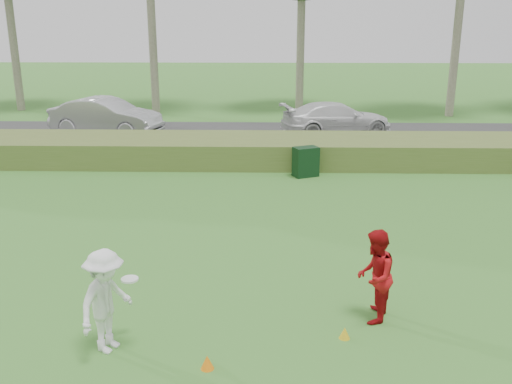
{
  "coord_description": "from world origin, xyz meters",
  "views": [
    {
      "loc": [
        0.3,
        -8.4,
        5.11
      ],
      "look_at": [
        0.0,
        4.0,
        1.3
      ],
      "focal_mm": 40.0,
      "sensor_mm": 36.0,
      "label": 1
    }
  ],
  "objects_px": {
    "car_right": "(337,119)",
    "cone_orange": "(207,362)",
    "car_mid": "(106,116)",
    "utility_cabinet": "(306,162)",
    "player_white": "(106,301)",
    "cone_yellow": "(345,333)",
    "player_red": "(375,276)"
  },
  "relations": [
    {
      "from": "car_right",
      "to": "cone_orange",
      "type": "bearing_deg",
      "value": 154.2
    },
    {
      "from": "cone_orange",
      "to": "car_mid",
      "type": "distance_m",
      "value": 18.77
    },
    {
      "from": "car_right",
      "to": "utility_cabinet",
      "type": "bearing_deg",
      "value": 152.02
    },
    {
      "from": "car_mid",
      "to": "player_white",
      "type": "bearing_deg",
      "value": -149.38
    },
    {
      "from": "cone_yellow",
      "to": "cone_orange",
      "type": "bearing_deg",
      "value": -157.45
    },
    {
      "from": "player_white",
      "to": "utility_cabinet",
      "type": "distance_m",
      "value": 11.18
    },
    {
      "from": "cone_orange",
      "to": "car_mid",
      "type": "bearing_deg",
      "value": 109.9
    },
    {
      "from": "car_mid",
      "to": "car_right",
      "type": "bearing_deg",
      "value": -73.35
    },
    {
      "from": "car_mid",
      "to": "cone_yellow",
      "type": "bearing_deg",
      "value": -137.75
    },
    {
      "from": "player_white",
      "to": "utility_cabinet",
      "type": "xyz_separation_m",
      "value": [
        3.76,
        10.53,
        -0.36
      ]
    },
    {
      "from": "cone_orange",
      "to": "utility_cabinet",
      "type": "xyz_separation_m",
      "value": [
        2.13,
        11.03,
        0.38
      ]
    },
    {
      "from": "cone_yellow",
      "to": "player_white",
      "type": "bearing_deg",
      "value": -173.91
    },
    {
      "from": "player_white",
      "to": "player_red",
      "type": "distance_m",
      "value": 4.51
    },
    {
      "from": "player_white",
      "to": "utility_cabinet",
      "type": "height_order",
      "value": "player_white"
    },
    {
      "from": "player_red",
      "to": "player_white",
      "type": "bearing_deg",
      "value": -58.92
    },
    {
      "from": "player_red",
      "to": "cone_orange",
      "type": "xyz_separation_m",
      "value": [
        -2.76,
        -1.55,
        -0.72
      ]
    },
    {
      "from": "player_white",
      "to": "cone_orange",
      "type": "relative_size",
      "value": 7.59
    },
    {
      "from": "player_white",
      "to": "car_mid",
      "type": "bearing_deg",
      "value": 39.84
    },
    {
      "from": "cone_orange",
      "to": "utility_cabinet",
      "type": "relative_size",
      "value": 0.23
    },
    {
      "from": "cone_yellow",
      "to": "utility_cabinet",
      "type": "distance_m",
      "value": 10.13
    },
    {
      "from": "player_white",
      "to": "cone_yellow",
      "type": "bearing_deg",
      "value": -59.59
    },
    {
      "from": "cone_yellow",
      "to": "car_mid",
      "type": "xyz_separation_m",
      "value": [
        -8.57,
        16.72,
        0.78
      ]
    },
    {
      "from": "cone_orange",
      "to": "player_red",
      "type": "bearing_deg",
      "value": 29.29
    },
    {
      "from": "cone_orange",
      "to": "cone_yellow",
      "type": "xyz_separation_m",
      "value": [
        2.19,
        0.91,
        -0.01
      ]
    },
    {
      "from": "car_mid",
      "to": "utility_cabinet",
      "type": "bearing_deg",
      "value": -112.68
    },
    {
      "from": "cone_yellow",
      "to": "car_mid",
      "type": "bearing_deg",
      "value": 117.14
    },
    {
      "from": "player_red",
      "to": "car_right",
      "type": "relative_size",
      "value": 0.34
    },
    {
      "from": "cone_orange",
      "to": "car_mid",
      "type": "xyz_separation_m",
      "value": [
        -6.38,
        17.63,
        0.76
      ]
    },
    {
      "from": "utility_cabinet",
      "to": "car_right",
      "type": "height_order",
      "value": "car_right"
    },
    {
      "from": "player_red",
      "to": "utility_cabinet",
      "type": "distance_m",
      "value": 9.51
    },
    {
      "from": "player_red",
      "to": "utility_cabinet",
      "type": "height_order",
      "value": "player_red"
    },
    {
      "from": "player_white",
      "to": "player_red",
      "type": "bearing_deg",
      "value": -52.28
    }
  ]
}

